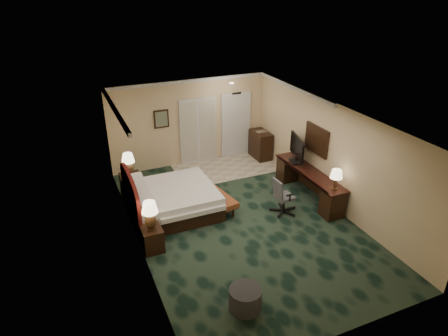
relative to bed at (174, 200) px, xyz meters
name	(u,v)px	position (x,y,z in m)	size (l,w,h in m)	color
floor	(241,221)	(1.37, -1.10, -0.33)	(5.00, 7.50, 0.00)	black
ceiling	(243,117)	(1.37, -1.10, 2.37)	(5.00, 7.50, 0.00)	silver
wall_back	(190,122)	(1.37, 2.65, 1.02)	(5.00, 0.00, 2.70)	beige
wall_front	(347,273)	(1.37, -4.85, 1.02)	(5.00, 0.00, 2.70)	beige
wall_left	(135,194)	(-1.13, -1.10, 1.02)	(0.00, 7.50, 2.70)	beige
wall_right	(331,155)	(3.87, -1.10, 1.02)	(0.00, 7.50, 2.70)	beige
crown_molding	(243,119)	(1.37, -1.10, 2.32)	(5.00, 7.50, 0.10)	silver
tile_patch	(227,168)	(2.27, 1.80, -0.32)	(3.20, 1.70, 0.01)	#B0A291
headboard	(131,198)	(-1.07, -0.10, 0.37)	(0.12, 2.00, 1.40)	#48100C
entry_door	(236,125)	(2.92, 2.62, 0.72)	(1.02, 0.06, 2.18)	silver
closet_doors	(198,131)	(1.62, 2.61, 0.72)	(1.20, 0.06, 2.10)	#B8B5AD
wall_art	(161,119)	(0.47, 2.61, 1.27)	(0.45, 0.06, 0.55)	#527064
wall_mirror	(317,140)	(3.83, -0.50, 1.22)	(0.05, 0.95, 0.75)	white
bed	(174,200)	(0.00, 0.00, 0.00)	(2.06, 1.91, 0.65)	white
nightstand_near	(152,239)	(-0.89, -1.32, -0.06)	(0.43, 0.50, 0.54)	black
nightstand_far	(132,187)	(-0.84, 1.12, 0.01)	(0.54, 0.61, 0.67)	black
lamp_near	(150,216)	(-0.89, -1.33, 0.55)	(0.36, 0.36, 0.67)	black
lamp_far	(129,165)	(-0.85, 1.14, 0.66)	(0.34, 0.34, 0.64)	black
bed_bench	(220,202)	(1.12, -0.34, -0.13)	(0.41, 1.18, 0.40)	brown
ottoman	(245,299)	(0.22, -3.67, -0.11)	(0.60, 0.60, 0.43)	#333333
desk	(308,184)	(3.57, -0.70, 0.05)	(0.57, 2.63, 0.76)	black
tv	(297,150)	(3.54, -0.06, 0.82)	(0.08, 0.99, 0.77)	black
desk_lamp	(336,179)	(3.58, -1.74, 0.70)	(0.30, 0.30, 0.53)	black
desk_chair	(284,195)	(2.55, -1.13, 0.16)	(0.57, 0.53, 0.97)	#4B4B4C
minibar	(260,145)	(3.58, 2.10, 0.12)	(0.47, 0.85, 0.90)	black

